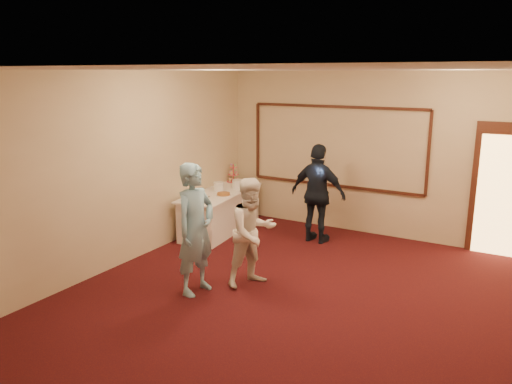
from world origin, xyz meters
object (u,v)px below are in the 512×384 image
(plate_stack_a, at_px, (219,186))
(plate_stack_b, at_px, (237,184))
(cupcake_stand, at_px, (233,175))
(man, at_px, (196,229))
(pavlova_tray, at_px, (197,198))
(tart, at_px, (223,194))
(guest, at_px, (318,194))
(woman, at_px, (253,232))
(buffet_table, at_px, (220,211))

(plate_stack_a, distance_m, plate_stack_b, 0.41)
(cupcake_stand, xyz_separation_m, plate_stack_a, (0.19, -0.82, -0.06))
(plate_stack_b, bearing_deg, man, -68.60)
(pavlova_tray, xyz_separation_m, plate_stack_a, (-0.18, 0.95, 0.00))
(pavlova_tray, xyz_separation_m, tart, (0.11, 0.67, -0.05))
(tart, distance_m, guest, 1.72)
(plate_stack_a, bearing_deg, guest, 8.61)
(woman, height_order, guest, guest)
(plate_stack_a, xyz_separation_m, guest, (1.92, 0.29, 0.03))
(buffet_table, bearing_deg, plate_stack_a, 139.98)
(cupcake_stand, bearing_deg, guest, -14.16)
(buffet_table, distance_m, pavlova_tray, 1.01)
(plate_stack_b, xyz_separation_m, tart, (0.09, -0.63, -0.06))
(cupcake_stand, bearing_deg, plate_stack_a, -76.93)
(guest, bearing_deg, plate_stack_a, 12.57)
(buffet_table, relative_size, guest, 1.22)
(buffet_table, height_order, plate_stack_b, plate_stack_b)
(man, bearing_deg, pavlova_tray, 41.49)
(cupcake_stand, height_order, tart, cupcake_stand)
(buffet_table, distance_m, plate_stack_b, 0.64)
(plate_stack_b, bearing_deg, cupcake_stand, 129.81)
(buffet_table, xyz_separation_m, guest, (1.85, 0.34, 0.49))
(plate_stack_a, relative_size, woman, 0.13)
(buffet_table, height_order, woman, woman)
(plate_stack_b, relative_size, guest, 0.12)
(tart, bearing_deg, pavlova_tray, -99.57)
(plate_stack_b, xyz_separation_m, man, (1.12, -2.85, 0.05))
(guest, bearing_deg, woman, 92.34)
(guest, bearing_deg, pavlova_tray, 39.49)
(tart, height_order, man, man)
(pavlova_tray, height_order, woman, woman)
(tart, height_order, guest, guest)
(pavlova_tray, bearing_deg, tart, 80.43)
(man, xyz_separation_m, guest, (0.60, 2.78, -0.02))
(plate_stack_a, relative_size, guest, 0.12)
(tart, height_order, woman, woman)
(plate_stack_b, distance_m, man, 3.06)
(guest, bearing_deg, man, 81.78)
(pavlova_tray, bearing_deg, buffet_table, 97.47)
(man, distance_m, guest, 2.85)
(buffet_table, xyz_separation_m, man, (1.25, -2.44, 0.52))
(pavlova_tray, bearing_deg, guest, 35.52)
(pavlova_tray, distance_m, woman, 1.92)
(cupcake_stand, height_order, plate_stack_a, cupcake_stand)
(plate_stack_a, relative_size, man, 0.11)
(buffet_table, distance_m, woman, 2.59)
(pavlova_tray, xyz_separation_m, man, (1.13, -1.55, 0.06))
(plate_stack_b, bearing_deg, pavlova_tray, -90.83)
(tart, relative_size, guest, 0.16)
(plate_stack_a, bearing_deg, woman, -45.51)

